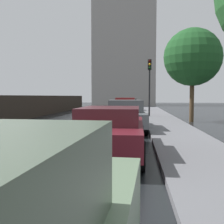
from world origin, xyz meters
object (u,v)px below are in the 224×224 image
at_px(car_red_near_kerb, 126,106).
at_px(car_maroon_far_ahead, 111,130).
at_px(traffic_light, 150,77).
at_px(car_grey_mid_road, 125,115).
at_px(street_tree_mid, 193,57).
at_px(car_black_behind_camera, 129,105).

relative_size(car_red_near_kerb, car_maroon_far_ahead, 0.90).
relative_size(car_red_near_kerb, traffic_light, 0.97).
distance_m(car_grey_mid_road, traffic_light, 7.66).
distance_m(car_red_near_kerb, car_maroon_far_ahead, 14.70).
height_order(car_red_near_kerb, street_tree_mid, street_tree_mid).
bearing_deg(traffic_light, car_black_behind_camera, 102.08).
height_order(car_maroon_far_ahead, traffic_light, traffic_light).
bearing_deg(car_black_behind_camera, street_tree_mid, -71.53).
distance_m(car_maroon_far_ahead, traffic_light, 12.68).
xyz_separation_m(car_grey_mid_road, car_black_behind_camera, (-0.31, 15.36, -0.04)).
bearing_deg(car_black_behind_camera, traffic_light, -80.93).
distance_m(car_red_near_kerb, traffic_light, 3.73).
xyz_separation_m(car_black_behind_camera, traffic_light, (1.75, -8.19, 2.32)).
bearing_deg(car_grey_mid_road, car_black_behind_camera, 87.16).
relative_size(car_maroon_far_ahead, street_tree_mid, 0.77).
height_order(car_grey_mid_road, car_black_behind_camera, car_grey_mid_road).
xyz_separation_m(car_grey_mid_road, street_tree_mid, (3.95, 4.54, 3.25)).
xyz_separation_m(car_maroon_far_ahead, street_tree_mid, (4.10, 9.73, 3.30)).
height_order(car_red_near_kerb, car_grey_mid_road, car_red_near_kerb).
distance_m(car_black_behind_camera, street_tree_mid, 12.09).
bearing_deg(traffic_light, street_tree_mid, -46.47).
bearing_deg(car_red_near_kerb, car_maroon_far_ahead, -88.23).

